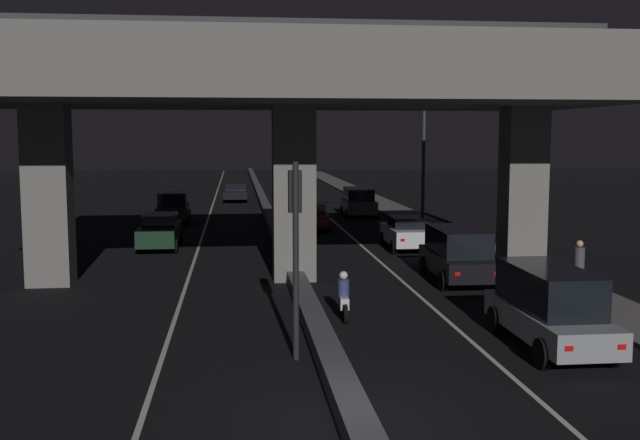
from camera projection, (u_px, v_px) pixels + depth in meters
name	position (u px, v px, depth m)	size (l,w,h in m)	color
ground_plane	(354.00, 426.00, 13.22)	(200.00, 200.00, 0.00)	black
lane_line_left_inner	(209.00, 217.00, 47.37)	(0.12, 126.00, 0.00)	beige
lane_line_right_inner	(327.00, 215.00, 48.20)	(0.12, 126.00, 0.00)	beige
median_divider	(268.00, 213.00, 47.76)	(0.60, 126.00, 0.41)	#4C4C51
sidewalk_right	(429.00, 226.00, 41.83)	(2.32, 126.00, 0.14)	#5B5956
elevated_overpass	(293.00, 83.00, 25.91)	(22.53, 10.17, 9.10)	slate
traffic_light_left_of_median	(295.00, 225.00, 16.88)	(0.30, 0.49, 4.53)	black
street_lamp	(417.00, 138.00, 39.24)	(2.66, 0.32, 8.42)	#2D2D30
car_silver_lead	(549.00, 306.00, 17.96)	(1.84, 4.74, 1.96)	gray
car_black_second	(458.00, 253.00, 26.20)	(2.10, 4.63, 1.88)	black
car_white_third	(407.00, 232.00, 33.62)	(1.94, 4.00, 1.51)	silver
car_dark_red_fourth	(309.00, 215.00, 41.07)	(1.99, 4.80, 1.45)	#591414
car_grey_fifth	(359.00, 202.00, 47.30)	(2.12, 4.03, 1.84)	#515459
car_dark_green_lead_oncoming	(160.00, 231.00, 33.99)	(1.82, 4.60, 1.56)	black
car_dark_green_second_oncoming	(173.00, 206.00, 43.98)	(2.10, 4.75, 1.85)	black
car_black_third_oncoming	(236.00, 192.00, 58.18)	(2.09, 4.17, 1.41)	black
motorcycle_white_filtering_near	(344.00, 298.00, 20.91)	(0.34, 1.70, 1.34)	black
pedestrian_on_sidewalk	(579.00, 267.00, 23.38)	(0.33, 0.33, 1.73)	#2D261E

